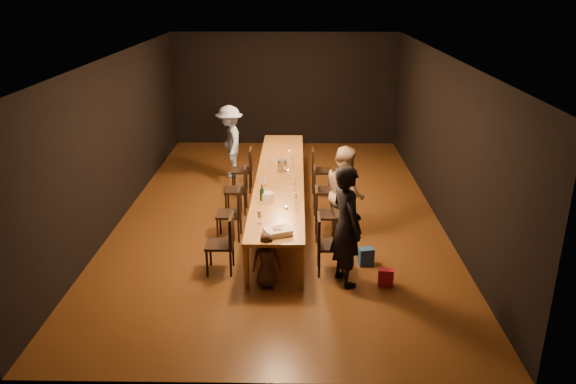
{
  "coord_description": "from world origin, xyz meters",
  "views": [
    {
      "loc": [
        0.33,
        -10.13,
        4.22
      ],
      "look_at": [
        0.18,
        -1.56,
        1.0
      ],
      "focal_mm": 35.0,
      "sensor_mm": 36.0,
      "label": 1
    }
  ],
  "objects_px": {
    "ice_bucket": "(282,165)",
    "woman_tan": "(345,193)",
    "chair_left_0": "(220,244)",
    "chair_left_3": "(242,170)",
    "chair_left_1": "(229,213)",
    "chair_right_3": "(322,170)",
    "child": "(267,260)",
    "chair_right_2": "(324,190)",
    "table": "(280,178)",
    "birthday_cake": "(278,231)",
    "chair_right_0": "(331,245)",
    "woman_birthday": "(346,226)",
    "chair_left_2": "(236,189)",
    "man_blue": "(230,142)",
    "chair_right_1": "(327,214)",
    "champagne_bottle": "(262,192)",
    "plate_stack": "(267,196)"
  },
  "relations": [
    {
      "from": "table",
      "to": "chair_right_3",
      "type": "bearing_deg",
      "value": 54.69
    },
    {
      "from": "table",
      "to": "chair_left_1",
      "type": "xyz_separation_m",
      "value": [
        -0.85,
        -1.2,
        -0.24
      ]
    },
    {
      "from": "chair_right_1",
      "to": "chair_right_3",
      "type": "xyz_separation_m",
      "value": [
        0.0,
        2.4,
        0.0
      ]
    },
    {
      "from": "chair_right_0",
      "to": "champagne_bottle",
      "type": "bearing_deg",
      "value": -134.75
    },
    {
      "from": "chair_right_0",
      "to": "birthday_cake",
      "type": "bearing_deg",
      "value": -72.69
    },
    {
      "from": "woman_tan",
      "to": "champagne_bottle",
      "type": "distance_m",
      "value": 1.43
    },
    {
      "from": "chair_right_0",
      "to": "man_blue",
      "type": "xyz_separation_m",
      "value": [
        -2.05,
        4.55,
        0.36
      ]
    },
    {
      "from": "man_blue",
      "to": "child",
      "type": "xyz_separation_m",
      "value": [
        1.09,
        -5.0,
        -0.4
      ]
    },
    {
      "from": "chair_left_0",
      "to": "chair_left_2",
      "type": "height_order",
      "value": "same"
    },
    {
      "from": "child",
      "to": "birthday_cake",
      "type": "xyz_separation_m",
      "value": [
        0.15,
        0.2,
        0.37
      ]
    },
    {
      "from": "chair_right_2",
      "to": "birthday_cake",
      "type": "bearing_deg",
      "value": -16.85
    },
    {
      "from": "chair_left_1",
      "to": "chair_left_3",
      "type": "distance_m",
      "value": 2.4
    },
    {
      "from": "ice_bucket",
      "to": "chair_left_3",
      "type": "bearing_deg",
      "value": 136.09
    },
    {
      "from": "chair_left_0",
      "to": "child",
      "type": "distance_m",
      "value": 0.87
    },
    {
      "from": "chair_left_0",
      "to": "birthday_cake",
      "type": "distance_m",
      "value": 0.99
    },
    {
      "from": "chair_right_2",
      "to": "woman_tan",
      "type": "relative_size",
      "value": 0.56
    },
    {
      "from": "chair_left_3",
      "to": "chair_left_1",
      "type": "bearing_deg",
      "value": -180.0
    },
    {
      "from": "chair_left_2",
      "to": "chair_left_3",
      "type": "height_order",
      "value": "same"
    },
    {
      "from": "chair_left_1",
      "to": "ice_bucket",
      "type": "distance_m",
      "value": 1.82
    },
    {
      "from": "ice_bucket",
      "to": "woman_tan",
      "type": "bearing_deg",
      "value": -52.37
    },
    {
      "from": "chair_right_2",
      "to": "birthday_cake",
      "type": "relative_size",
      "value": 2.02
    },
    {
      "from": "champagne_bottle",
      "to": "child",
      "type": "bearing_deg",
      "value": -84.27
    },
    {
      "from": "ice_bucket",
      "to": "chair_left_2",
      "type": "bearing_deg",
      "value": -158.52
    },
    {
      "from": "ice_bucket",
      "to": "table",
      "type": "bearing_deg",
      "value": -95.74
    },
    {
      "from": "table",
      "to": "chair_right_2",
      "type": "xyz_separation_m",
      "value": [
        0.85,
        0.0,
        -0.24
      ]
    },
    {
      "from": "woman_birthday",
      "to": "ice_bucket",
      "type": "xyz_separation_m",
      "value": [
        -1.01,
        3.06,
        -0.06
      ]
    },
    {
      "from": "woman_tan",
      "to": "chair_left_1",
      "type": "bearing_deg",
      "value": 77.54
    },
    {
      "from": "woman_tan",
      "to": "child",
      "type": "xyz_separation_m",
      "value": [
        -1.26,
        -1.75,
        -0.4
      ]
    },
    {
      "from": "chair_right_3",
      "to": "child",
      "type": "relative_size",
      "value": 1.09
    },
    {
      "from": "chair_left_1",
      "to": "child",
      "type": "relative_size",
      "value": 1.09
    },
    {
      "from": "birthday_cake",
      "to": "table",
      "type": "bearing_deg",
      "value": 69.04
    },
    {
      "from": "chair_left_0",
      "to": "woman_birthday",
      "type": "height_order",
      "value": "woman_birthday"
    },
    {
      "from": "chair_left_0",
      "to": "ice_bucket",
      "type": "distance_m",
      "value": 2.91
    },
    {
      "from": "man_blue",
      "to": "chair_right_2",
      "type": "bearing_deg",
      "value": 30.5
    },
    {
      "from": "table",
      "to": "chair_right_3",
      "type": "relative_size",
      "value": 6.45
    },
    {
      "from": "chair_left_1",
      "to": "child",
      "type": "distance_m",
      "value": 1.81
    },
    {
      "from": "chair_right_2",
      "to": "woman_tan",
      "type": "height_order",
      "value": "woman_tan"
    },
    {
      "from": "chair_left_1",
      "to": "birthday_cake",
      "type": "height_order",
      "value": "chair_left_1"
    },
    {
      "from": "table",
      "to": "chair_right_0",
      "type": "bearing_deg",
      "value": -70.5
    },
    {
      "from": "chair_left_2",
      "to": "child",
      "type": "height_order",
      "value": "chair_left_2"
    },
    {
      "from": "chair_right_3",
      "to": "child",
      "type": "distance_m",
      "value": 4.16
    },
    {
      "from": "chair_left_0",
      "to": "chair_left_3",
      "type": "height_order",
      "value": "same"
    },
    {
      "from": "woman_tan",
      "to": "birthday_cake",
      "type": "bearing_deg",
      "value": 129.23
    },
    {
      "from": "chair_left_3",
      "to": "table",
      "type": "bearing_deg",
      "value": -144.69
    },
    {
      "from": "chair_right_0",
      "to": "woman_tan",
      "type": "relative_size",
      "value": 0.56
    },
    {
      "from": "woman_birthday",
      "to": "man_blue",
      "type": "distance_m",
      "value": 5.35
    },
    {
      "from": "chair_right_2",
      "to": "chair_left_3",
      "type": "height_order",
      "value": "same"
    },
    {
      "from": "chair_right_0",
      "to": "chair_left_0",
      "type": "height_order",
      "value": "same"
    },
    {
      "from": "chair_left_1",
      "to": "birthday_cake",
      "type": "distance_m",
      "value": 1.74
    },
    {
      "from": "chair_left_0",
      "to": "plate_stack",
      "type": "relative_size",
      "value": 4.16
    }
  ]
}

